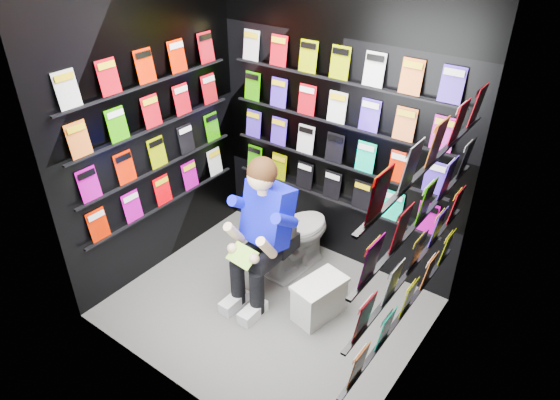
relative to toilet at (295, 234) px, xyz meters
The scene contains 13 objects.
floor 0.71m from the toilet, 76.82° to the right, with size 2.40×2.40×0.00m, color #555553.
wall_back 1.03m from the toilet, 71.48° to the left, with size 2.40×0.04×2.60m, color black.
wall_front 1.85m from the toilet, 85.04° to the right, with size 2.40×0.04×2.60m, color black.
wall_left 1.53m from the toilet, 151.00° to the right, with size 0.04×2.00×2.60m, color black.
wall_right 1.73m from the toilet, 23.75° to the right, with size 0.04×2.00×2.60m, color black.
comics_back 1.02m from the toilet, 70.13° to the left, with size 2.10×0.06×1.37m, color #EF000A, non-canonical shape.
comics_left 1.51m from the toilet, 150.30° to the right, with size 0.06×1.70×1.37m, color #EF000A, non-canonical shape.
comics_right 1.71m from the toilet, 24.23° to the right, with size 0.06×1.70×1.37m, color #EF000A, non-canonical shape.
toilet is the anchor object (origin of this frame).
longbox 0.70m from the toilet, 37.68° to the right, with size 0.23×0.43×0.32m, color silver.
longbox_lid 0.67m from the toilet, 37.68° to the right, with size 0.26×0.45×0.03m, color silver.
reader 0.56m from the toilet, 90.00° to the right, with size 0.53×0.78×1.44m, color #0608D1, non-canonical shape.
held_comic 0.76m from the toilet, 90.00° to the right, with size 0.24×0.01×0.17m, color #36AE5E.
Camera 1 is at (1.93, -2.46, 2.99)m, focal length 32.00 mm.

